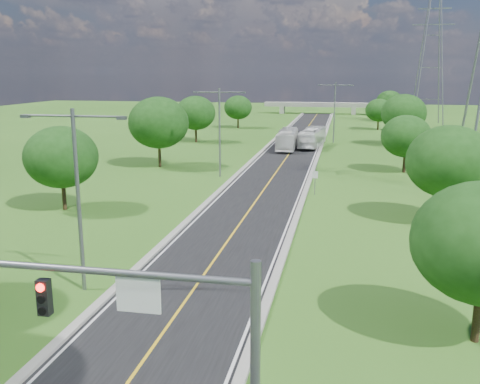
{
  "coord_description": "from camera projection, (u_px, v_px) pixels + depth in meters",
  "views": [
    {
      "loc": [
        7.87,
        -13.6,
        11.89
      ],
      "look_at": [
        0.32,
        24.78,
        3.0
      ],
      "focal_mm": 40.0,
      "sensor_mm": 36.0,
      "label": 1
    }
  ],
  "objects": [
    {
      "name": "tree_rf",
      "position": [
        389.0,
        102.0,
        127.53
      ],
      "size": [
        6.3,
        6.3,
        7.33
      ],
      "color": "black",
      "rests_on": "ground"
    },
    {
      "name": "streetlight_mid_left",
      "position": [
        220.0,
        125.0,
        60.0
      ],
      "size": [
        5.9,
        0.25,
        10.0
      ],
      "color": "slate",
      "rests_on": "ground"
    },
    {
      "name": "ground",
      "position": [
        286.0,
        158.0,
        74.54
      ],
      "size": [
        260.0,
        260.0,
        0.0
      ],
      "primitive_type": "plane",
      "color": "#2C5919",
      "rests_on": "ground"
    },
    {
      "name": "curb_left",
      "position": [
        263.0,
        150.0,
        81.06
      ],
      "size": [
        0.5,
        150.0,
        0.22
      ],
      "primitive_type": "cube",
      "color": "gray",
      "rests_on": "ground"
    },
    {
      "name": "speed_limit_sign",
      "position": [
        315.0,
        179.0,
        52.14
      ],
      "size": [
        0.55,
        0.09,
        2.4
      ],
      "color": "slate",
      "rests_on": "ground"
    },
    {
      "name": "tree_ld",
      "position": [
        196.0,
        113.0,
        90.04
      ],
      "size": [
        6.72,
        6.72,
        7.82
      ],
      "color": "black",
      "rests_on": "ground"
    },
    {
      "name": "tree_rd",
      "position": [
        404.0,
        113.0,
        85.48
      ],
      "size": [
        7.14,
        7.14,
        8.3
      ],
      "color": "black",
      "rests_on": "ground"
    },
    {
      "name": "bus_inbound",
      "position": [
        287.0,
        139.0,
        82.17
      ],
      "size": [
        2.84,
        11.08,
        3.07
      ],
      "primitive_type": "imported",
      "rotation": [
        0.0,
        0.0,
        0.02
      ],
      "color": "silver",
      "rests_on": "road"
    },
    {
      "name": "streetlight_near_left",
      "position": [
        77.0,
        185.0,
        28.42
      ],
      "size": [
        5.9,
        0.25,
        10.0
      ],
      "color": "slate",
      "rests_on": "ground"
    },
    {
      "name": "overpass",
      "position": [
        318.0,
        105.0,
        150.55
      ],
      "size": [
        30.0,
        3.0,
        3.2
      ],
      "color": "gray",
      "rests_on": "ground"
    },
    {
      "name": "power_tower_far",
      "position": [
        431.0,
        61.0,
        119.17
      ],
      "size": [
        9.0,
        6.4,
        28.0
      ],
      "color": "slate",
      "rests_on": "ground"
    },
    {
      "name": "tree_re",
      "position": [
        379.0,
        110.0,
        109.19
      ],
      "size": [
        5.46,
        5.46,
        6.35
      ],
      "color": "black",
      "rests_on": "ground"
    },
    {
      "name": "signal_mast",
      "position": [
        178.0,
        336.0,
        14.39
      ],
      "size": [
        8.54,
        0.33,
        7.2
      ],
      "color": "slate",
      "rests_on": "ground"
    },
    {
      "name": "tree_le",
      "position": [
        238.0,
        107.0,
        112.67
      ],
      "size": [
        5.88,
        5.88,
        6.84
      ],
      "color": "black",
      "rests_on": "ground"
    },
    {
      "name": "streetlight_far_right",
      "position": [
        335.0,
        107.0,
        89.32
      ],
      "size": [
        5.9,
        0.25,
        10.0
      ],
      "color": "slate",
      "rests_on": "ground"
    },
    {
      "name": "tree_lc",
      "position": [
        159.0,
        123.0,
        66.56
      ],
      "size": [
        7.56,
        7.56,
        8.79
      ],
      "color": "black",
      "rests_on": "ground"
    },
    {
      "name": "road",
      "position": [
        291.0,
        152.0,
        80.27
      ],
      "size": [
        8.0,
        150.0,
        0.06
      ],
      "primitive_type": "cube",
      "color": "black",
      "rests_on": "ground"
    },
    {
      "name": "bus_outbound",
      "position": [
        312.0,
        137.0,
        84.56
      ],
      "size": [
        3.8,
        11.19,
        3.06
      ],
      "primitive_type": "imported",
      "rotation": [
        0.0,
        0.0,
        3.03
      ],
      "color": "white",
      "rests_on": "road"
    },
    {
      "name": "tree_lb",
      "position": [
        61.0,
        157.0,
        45.9
      ],
      "size": [
        6.3,
        6.3,
        7.33
      ],
      "color": "black",
      "rests_on": "ground"
    },
    {
      "name": "tree_rc",
      "position": [
        406.0,
        136.0,
        63.1
      ],
      "size": [
        5.88,
        5.88,
        6.84
      ],
      "color": "black",
      "rests_on": "ground"
    },
    {
      "name": "curb_right",
      "position": [
        319.0,
        152.0,
        79.46
      ],
      "size": [
        0.5,
        150.0,
        0.22
      ],
      "primitive_type": "cube",
      "color": "gray",
      "rests_on": "ground"
    },
    {
      "name": "tree_rb",
      "position": [
        450.0,
        162.0,
        41.73
      ],
      "size": [
        6.72,
        6.72,
        7.82
      ],
      "color": "black",
      "rests_on": "ground"
    }
  ]
}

